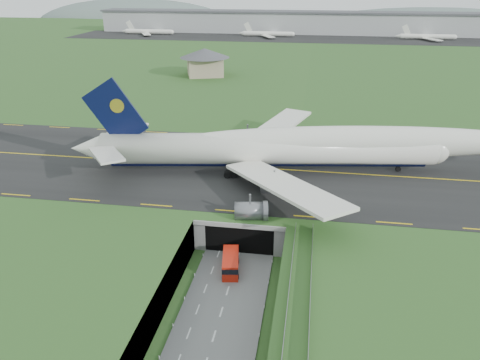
# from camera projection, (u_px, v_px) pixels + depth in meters

# --- Properties ---
(ground) EXTENTS (900.00, 900.00, 0.00)m
(ground) POSITION_uv_depth(u_px,v_px,m) (231.00, 280.00, 74.58)
(ground) COLOR #2F5A24
(ground) RESTS_ON ground
(airfield_deck) EXTENTS (800.00, 800.00, 6.00)m
(airfield_deck) POSITION_uv_depth(u_px,v_px,m) (231.00, 265.00, 73.38)
(airfield_deck) COLOR gray
(airfield_deck) RESTS_ON ground
(trench_road) EXTENTS (12.00, 75.00, 0.20)m
(trench_road) POSITION_uv_depth(u_px,v_px,m) (222.00, 310.00, 67.75)
(trench_road) COLOR slate
(trench_road) RESTS_ON ground
(taxiway) EXTENTS (800.00, 44.00, 0.18)m
(taxiway) POSITION_uv_depth(u_px,v_px,m) (258.00, 168.00, 102.01)
(taxiway) COLOR black
(taxiway) RESTS_ON airfield_deck
(tunnel_portal) EXTENTS (17.00, 22.30, 6.00)m
(tunnel_portal) POSITION_uv_depth(u_px,v_px,m) (247.00, 214.00, 88.37)
(tunnel_portal) COLOR gray
(tunnel_portal) RESTS_ON ground
(guideway) EXTENTS (3.00, 53.00, 7.05)m
(guideway) POSITION_uv_depth(u_px,v_px,m) (296.00, 349.00, 53.55)
(guideway) COLOR #A8A8A3
(guideway) RESTS_ON ground
(jumbo_jet) EXTENTS (98.91, 62.30, 20.86)m
(jumbo_jet) POSITION_uv_depth(u_px,v_px,m) (302.00, 147.00, 98.04)
(jumbo_jet) COLOR white
(jumbo_jet) RESTS_ON ground
(shuttle_tram) EXTENTS (3.64, 7.25, 2.84)m
(shuttle_tram) POSITION_uv_depth(u_px,v_px,m) (231.00, 263.00, 76.34)
(shuttle_tram) COLOR red
(shuttle_tram) RESTS_ON ground
(service_building) EXTENTS (26.11, 26.11, 11.26)m
(service_building) POSITION_uv_depth(u_px,v_px,m) (205.00, 60.00, 195.25)
(service_building) COLOR tan
(service_building) RESTS_ON ground
(cargo_terminal) EXTENTS (320.00, 67.00, 15.60)m
(cargo_terminal) POSITION_uv_depth(u_px,v_px,m) (303.00, 22.00, 339.96)
(cargo_terminal) COLOR #B2B2B2
(cargo_terminal) RESTS_ON ground
(distant_hills) EXTENTS (700.00, 91.00, 60.00)m
(distant_hills) POSITION_uv_depth(u_px,v_px,m) (374.00, 31.00, 455.86)
(distant_hills) COLOR slate
(distant_hills) RESTS_ON ground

